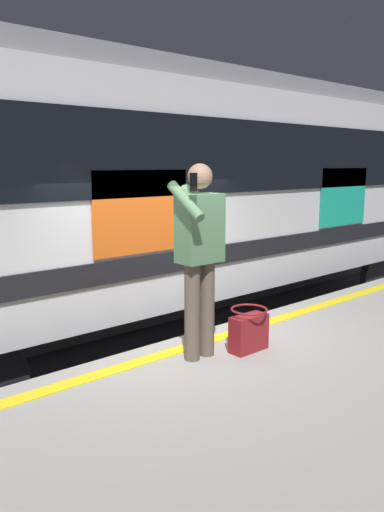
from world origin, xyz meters
name	(u,v)px	position (x,y,z in m)	size (l,w,h in m)	color
ground_plane	(183,417)	(0.00, 0.00, 0.00)	(24.11, 24.11, 0.00)	#3D3D3F
safety_line	(202,343)	(0.00, 0.30, 0.93)	(12.19, 0.16, 0.01)	yellow
track_rail_near	(117,372)	(0.00, -1.32, 0.08)	(16.17, 0.08, 0.16)	slate
track_rail_far	(64,342)	(0.00, -2.75, 0.08)	(16.17, 0.08, 0.16)	slate
train_carriage	(193,182)	(-1.90, -2.03, 2.41)	(11.14, 2.82, 3.74)	silver
passenger	(199,245)	(0.26, 0.55, 1.97)	(0.57, 0.55, 1.76)	brown
handbag	(249,331)	(-0.20, 0.74, 1.12)	(0.39, 0.35, 0.42)	maroon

